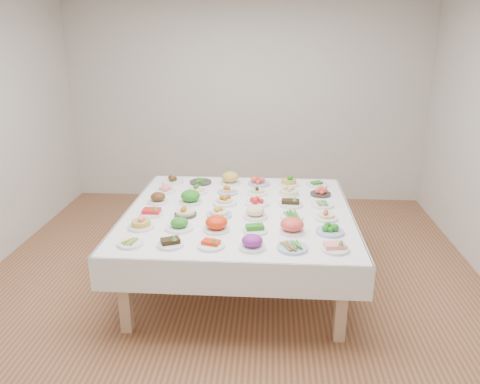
# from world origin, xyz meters

# --- Properties ---
(room_envelope) EXTENTS (5.02, 5.02, 2.81)m
(room_envelope) POSITION_xyz_m (0.00, 0.00, 1.83)
(room_envelope) COLOR #9C6241
(room_envelope) RESTS_ON ground
(display_table) EXTENTS (2.10, 2.10, 0.75)m
(display_table) POSITION_xyz_m (0.08, -0.00, 0.68)
(display_table) COLOR white
(display_table) RESTS_ON ground
(dish_0) EXTENTS (0.20, 0.20, 0.05)m
(dish_0) POSITION_xyz_m (-0.72, -0.81, 0.77)
(dish_0) COLOR white
(dish_0) RESTS_ON display_table
(dish_1) EXTENTS (0.21, 0.21, 0.09)m
(dish_1) POSITION_xyz_m (-0.40, -0.80, 0.79)
(dish_1) COLOR white
(dish_1) RESTS_ON display_table
(dish_2) EXTENTS (0.21, 0.21, 0.08)m
(dish_2) POSITION_xyz_m (-0.08, -0.80, 0.78)
(dish_2) COLOR white
(dish_2) RESTS_ON display_table
(dish_3) EXTENTS (0.21, 0.21, 0.12)m
(dish_3) POSITION_xyz_m (0.24, -0.80, 0.80)
(dish_3) COLOR white
(dish_3) RESTS_ON display_table
(dish_4) EXTENTS (0.24, 0.23, 0.06)m
(dish_4) POSITION_xyz_m (0.55, -0.80, 0.77)
(dish_4) COLOR #4C66B2
(dish_4) RESTS_ON display_table
(dish_5) EXTENTS (0.22, 0.22, 0.10)m
(dish_5) POSITION_xyz_m (0.87, -0.79, 0.80)
(dish_5) COLOR white
(dish_5) RESTS_ON display_table
(dish_6) EXTENTS (0.22, 0.22, 0.13)m
(dish_6) POSITION_xyz_m (-0.72, -0.47, 0.81)
(dish_6) COLOR white
(dish_6) RESTS_ON display_table
(dish_7) EXTENTS (0.23, 0.23, 0.12)m
(dish_7) POSITION_xyz_m (-0.39, -0.48, 0.80)
(dish_7) COLOR white
(dish_7) RESTS_ON display_table
(dish_8) EXTENTS (0.22, 0.22, 0.14)m
(dish_8) POSITION_xyz_m (-0.08, -0.48, 0.82)
(dish_8) COLOR white
(dish_8) RESTS_ON display_table
(dish_9) EXTENTS (0.21, 0.21, 0.08)m
(dish_9) POSITION_xyz_m (0.25, -0.49, 0.78)
(dish_9) COLOR white
(dish_9) RESTS_ON display_table
(dish_10) EXTENTS (0.22, 0.22, 0.14)m
(dish_10) POSITION_xyz_m (0.55, -0.48, 0.82)
(dish_10) COLOR white
(dish_10) RESTS_ON display_table
(dish_11) EXTENTS (0.23, 0.23, 0.09)m
(dish_11) POSITION_xyz_m (0.87, -0.47, 0.79)
(dish_11) COLOR #4C66B2
(dish_11) RESTS_ON display_table
(dish_12) EXTENTS (0.21, 0.21, 0.10)m
(dish_12) POSITION_xyz_m (-0.71, -0.17, 0.79)
(dish_12) COLOR white
(dish_12) RESTS_ON display_table
(dish_13) EXTENTS (0.20, 0.20, 0.12)m
(dish_13) POSITION_xyz_m (-0.40, -0.17, 0.81)
(dish_13) COLOR #2B2926
(dish_13) RESTS_ON display_table
(dish_14) EXTENTS (0.23, 0.23, 0.12)m
(dish_14) POSITION_xyz_m (-0.09, -0.16, 0.80)
(dish_14) COLOR #4C66B2
(dish_14) RESTS_ON display_table
(dish_15) EXTENTS (0.22, 0.22, 0.12)m
(dish_15) POSITION_xyz_m (0.24, -0.17, 0.80)
(dish_15) COLOR white
(dish_15) RESTS_ON display_table
(dish_16) EXTENTS (0.20, 0.20, 0.05)m
(dish_16) POSITION_xyz_m (0.56, -0.17, 0.77)
(dish_16) COLOR white
(dish_16) RESTS_ON display_table
(dish_17) EXTENTS (0.21, 0.21, 0.10)m
(dish_17) POSITION_xyz_m (0.87, -0.17, 0.79)
(dish_17) COLOR white
(dish_17) RESTS_ON display_table
(dish_18) EXTENTS (0.20, 0.20, 0.11)m
(dish_18) POSITION_xyz_m (-0.72, 0.15, 0.80)
(dish_18) COLOR white
(dish_18) RESTS_ON display_table
(dish_19) EXTENTS (0.24, 0.24, 0.14)m
(dish_19) POSITION_xyz_m (-0.40, 0.16, 0.82)
(dish_19) COLOR white
(dish_19) RESTS_ON display_table
(dish_20) EXTENTS (0.23, 0.23, 0.13)m
(dish_20) POSITION_xyz_m (-0.07, 0.16, 0.81)
(dish_20) COLOR white
(dish_20) RESTS_ON display_table
(dish_21) EXTENTS (0.23, 0.23, 0.10)m
(dish_21) POSITION_xyz_m (0.24, 0.16, 0.79)
(dish_21) COLOR white
(dish_21) RESTS_ON display_table
(dish_22) EXTENTS (0.23, 0.23, 0.11)m
(dish_22) POSITION_xyz_m (0.56, 0.16, 0.80)
(dish_22) COLOR white
(dish_22) RESTS_ON display_table
(dish_23) EXTENTS (0.21, 0.21, 0.05)m
(dish_23) POSITION_xyz_m (0.87, 0.16, 0.77)
(dish_23) COLOR white
(dish_23) RESTS_ON display_table
(dish_24) EXTENTS (0.20, 0.20, 0.08)m
(dish_24) POSITION_xyz_m (-0.72, 0.47, 0.78)
(dish_24) COLOR white
(dish_24) RESTS_ON display_table
(dish_25) EXTENTS (0.23, 0.23, 0.12)m
(dish_25) POSITION_xyz_m (-0.39, 0.48, 0.81)
(dish_25) COLOR white
(dish_25) RESTS_ON display_table
(dish_26) EXTENTS (0.20, 0.20, 0.10)m
(dish_26) POSITION_xyz_m (-0.07, 0.47, 0.80)
(dish_26) COLOR #4C66B2
(dish_26) RESTS_ON display_table
(dish_27) EXTENTS (0.21, 0.21, 0.11)m
(dish_27) POSITION_xyz_m (0.24, 0.47, 0.80)
(dish_27) COLOR white
(dish_27) RESTS_ON display_table
(dish_28) EXTENTS (0.20, 0.20, 0.12)m
(dish_28) POSITION_xyz_m (0.56, 0.47, 0.81)
(dish_28) COLOR white
(dish_28) RESTS_ON display_table
(dish_29) EXTENTS (0.21, 0.21, 0.09)m
(dish_29) POSITION_xyz_m (0.88, 0.48, 0.79)
(dish_29) COLOR #2B2926
(dish_29) RESTS_ON display_table
(dish_30) EXTENTS (0.24, 0.24, 0.09)m
(dish_30) POSITION_xyz_m (-0.71, 0.80, 0.79)
(dish_30) COLOR white
(dish_30) RESTS_ON display_table
(dish_31) EXTENTS (0.23, 0.23, 0.05)m
(dish_31) POSITION_xyz_m (-0.40, 0.79, 0.77)
(dish_31) COLOR #2B2926
(dish_31) RESTS_ON display_table
(dish_32) EXTENTS (0.21, 0.21, 0.13)m
(dish_32) POSITION_xyz_m (-0.07, 0.79, 0.81)
(dish_32) COLOR white
(dish_32) RESTS_ON display_table
(dish_33) EXTENTS (0.23, 0.23, 0.11)m
(dish_33) POSITION_xyz_m (0.24, 0.78, 0.80)
(dish_33) COLOR #4C66B2
(dish_33) RESTS_ON display_table
(dish_34) EXTENTS (0.22, 0.21, 0.13)m
(dish_34) POSITION_xyz_m (0.56, 0.78, 0.81)
(dish_34) COLOR white
(dish_34) RESTS_ON display_table
(dish_35) EXTENTS (0.23, 0.23, 0.09)m
(dish_35) POSITION_xyz_m (0.87, 0.79, 0.78)
(dish_35) COLOR white
(dish_35) RESTS_ON display_table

